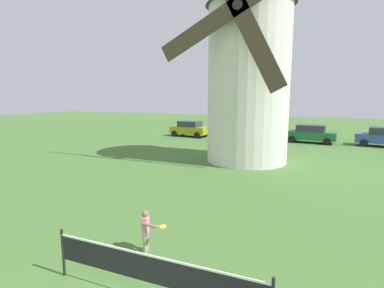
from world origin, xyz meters
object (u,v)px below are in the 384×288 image
windmill (249,60)px  tennis_net (152,270)px  parked_car_black (247,132)px  parked_car_green (311,134)px  parked_car_mustard (190,129)px  player_far (147,229)px

windmill → tennis_net: bearing=-84.7°
tennis_net → parked_car_black: size_ratio=1.04×
windmill → parked_car_black: (-2.03, 9.01, -5.33)m
parked_car_black → parked_car_green: size_ratio=1.04×
tennis_net → parked_car_green: parked_car_green is taller
tennis_net → parked_car_mustard: 24.78m
windmill → player_far: bearing=-89.3°
parked_car_mustard → tennis_net: bearing=-68.3°
tennis_net → parked_car_green: 23.45m
tennis_net → parked_car_mustard: (-9.18, 23.02, 0.13)m
parked_car_black → parked_car_green: same height
player_far → tennis_net: bearing=-55.5°
tennis_net → parked_car_black: (-3.30, 22.66, 0.13)m
parked_car_mustard → parked_car_black: size_ratio=0.90×
tennis_net → parked_car_mustard: parked_car_mustard is taller
tennis_net → parked_car_mustard: bearing=111.7°
windmill → parked_car_green: windmill is taller
parked_car_mustard → windmill: bearing=-49.8°
tennis_net → parked_car_black: bearing=98.3°
parked_car_mustard → parked_car_green: same height
parked_car_black → parked_car_green: 5.53m
parked_car_black → windmill: bearing=-77.3°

